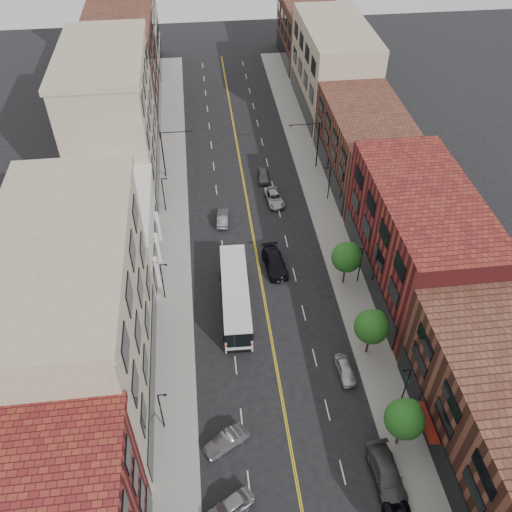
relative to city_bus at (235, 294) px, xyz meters
name	(u,v)px	position (x,y,z in m)	size (l,w,h in m)	color
ground	(300,502)	(3.28, -21.81, -1.95)	(220.00, 220.00, 0.00)	black
sidewalk_left	(174,234)	(-6.72, 13.19, -1.87)	(4.00, 110.00, 0.15)	gray
sidewalk_right	(328,222)	(13.28, 13.19, -1.87)	(4.00, 110.00, 0.15)	gray
bldg_l_tanoffice	(82,326)	(-13.72, -8.81, 7.05)	(10.00, 22.00, 18.00)	gray
bldg_l_white	(109,235)	(-13.72, 9.19, 2.05)	(10.00, 14.00, 8.00)	silver
bldg_l_far_a	(113,123)	(-13.72, 26.19, 7.05)	(10.00, 20.00, 18.00)	gray
bldg_l_far_b	(124,70)	(-13.72, 46.19, 5.55)	(10.00, 20.00, 15.00)	#552D22
bldg_l_far_c	(127,15)	(-13.72, 64.19, 8.05)	(10.00, 16.00, 20.00)	gray
bldg_r_mid	(418,238)	(20.28, 2.19, 4.05)	(10.00, 22.00, 12.00)	maroon
bldg_r_far_a	(365,146)	(20.28, 23.19, 3.05)	(10.00, 20.00, 10.00)	#552D22
bldg_r_far_b	(333,68)	(20.28, 44.19, 5.05)	(10.00, 22.00, 14.00)	gray
bldg_r_far_c	(309,32)	(20.28, 64.19, 3.55)	(10.00, 18.00, 11.00)	#552D22
tree_r_1	(405,418)	(12.66, -17.74, 2.18)	(3.40, 3.40, 5.59)	black
tree_r_2	(372,326)	(12.66, -7.74, 2.18)	(3.40, 3.40, 5.59)	black
tree_r_3	(347,256)	(12.66, 2.26, 2.18)	(3.40, 3.40, 5.59)	black
lamp_l_1	(161,409)	(-7.68, -13.81, 1.02)	(0.81, 0.55, 5.05)	black
lamp_l_2	(163,279)	(-7.68, 2.19, 1.02)	(0.81, 0.55, 5.05)	black
lamp_l_3	(164,193)	(-7.68, 18.19, 1.02)	(0.81, 0.55, 5.05)	black
lamp_r_1	(406,384)	(14.23, -13.81, 1.02)	(0.81, 0.55, 5.05)	black
lamp_r_2	(360,263)	(14.23, 2.19, 1.02)	(0.81, 0.55, 5.05)	black
lamp_r_3	(329,181)	(14.23, 18.19, 1.02)	(0.81, 0.55, 5.05)	black
signal_mast_left	(168,149)	(-6.99, 26.19, 2.70)	(4.49, 0.18, 7.20)	black
signal_mast_right	(313,140)	(13.54, 26.19, 2.70)	(4.49, 0.18, 7.20)	black
city_bus	(235,294)	(0.00, 0.00, 0.00)	(3.49, 13.11, 3.35)	silver
car_angle_a	(229,507)	(-2.51, -21.90, -1.22)	(1.72, 4.26, 1.45)	#919397
car_angle_b	(226,441)	(-2.32, -16.17, -1.28)	(1.41, 4.04, 1.33)	#9B9CA2
car_parked_mid	(387,474)	(10.68, -20.80, -1.14)	(2.26, 5.57, 1.62)	#424347
car_parked_far	(345,370)	(9.82, -10.10, -1.30)	(1.52, 3.77, 1.29)	#B8BBC0
car_lane_behind	(223,218)	(-0.33, 14.95, -1.29)	(1.40, 4.01, 1.32)	#4F5055
car_lane_a	(275,263)	(5.13, 5.60, -1.13)	(2.30, 5.65, 1.64)	black
car_lane_b	(274,198)	(6.93, 18.53, -1.28)	(2.20, 4.77, 1.33)	#A2A6AA
car_lane_c	(263,176)	(6.13, 23.94, -1.30)	(1.53, 3.79, 1.29)	#545359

